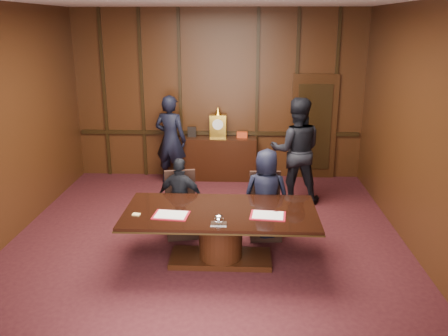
% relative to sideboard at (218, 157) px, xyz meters
% --- Properties ---
extents(room, '(7.00, 7.04, 3.50)m').
position_rel_sideboard_xyz_m(room, '(0.07, -3.12, 1.24)').
color(room, black).
rests_on(room, ground).
extents(sideboard, '(1.60, 0.45, 1.54)m').
position_rel_sideboard_xyz_m(sideboard, '(0.00, 0.00, 0.00)').
color(sideboard, black).
rests_on(sideboard, ground).
extents(conference_table, '(2.62, 1.32, 0.76)m').
position_rel_sideboard_xyz_m(conference_table, '(0.24, -3.67, 0.02)').
color(conference_table, black).
rests_on(conference_table, ground).
extents(folder_left, '(0.49, 0.37, 0.02)m').
position_rel_sideboard_xyz_m(folder_left, '(-0.41, -3.88, 0.28)').
color(folder_left, maroon).
rests_on(folder_left, conference_table).
extents(folder_right, '(0.49, 0.37, 0.02)m').
position_rel_sideboard_xyz_m(folder_right, '(0.87, -3.83, 0.28)').
color(folder_right, maroon).
rests_on(folder_right, conference_table).
extents(inkstand, '(0.20, 0.14, 0.12)m').
position_rel_sideboard_xyz_m(inkstand, '(0.24, -4.12, 0.33)').
color(inkstand, white).
rests_on(inkstand, conference_table).
extents(notepad, '(0.11, 0.09, 0.01)m').
position_rel_sideboard_xyz_m(notepad, '(-0.87, -3.87, 0.28)').
color(notepad, '#FFD47C').
rests_on(notepad, conference_table).
extents(chair_left, '(0.57, 0.57, 0.99)m').
position_rel_sideboard_xyz_m(chair_left, '(-0.42, -2.80, -0.19)').
color(chair_left, black).
rests_on(chair_left, ground).
extents(chair_right, '(0.50, 0.50, 0.99)m').
position_rel_sideboard_xyz_m(chair_right, '(0.89, -2.80, -0.19)').
color(chair_right, black).
rests_on(chair_right, ground).
extents(signatory_left, '(0.78, 0.44, 1.26)m').
position_rel_sideboard_xyz_m(signatory_left, '(-0.41, -2.87, 0.14)').
color(signatory_left, black).
rests_on(signatory_left, ground).
extents(signatory_right, '(0.71, 0.49, 1.41)m').
position_rel_sideboard_xyz_m(signatory_right, '(0.89, -2.87, 0.22)').
color(signatory_right, black).
rests_on(signatory_right, ground).
extents(witness_left, '(0.76, 0.61, 1.83)m').
position_rel_sideboard_xyz_m(witness_left, '(-0.95, -0.30, 0.43)').
color(witness_left, black).
rests_on(witness_left, ground).
extents(witness_right, '(0.97, 0.77, 1.94)m').
position_rel_sideboard_xyz_m(witness_right, '(1.49, -1.25, 0.48)').
color(witness_right, black).
rests_on(witness_right, ground).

